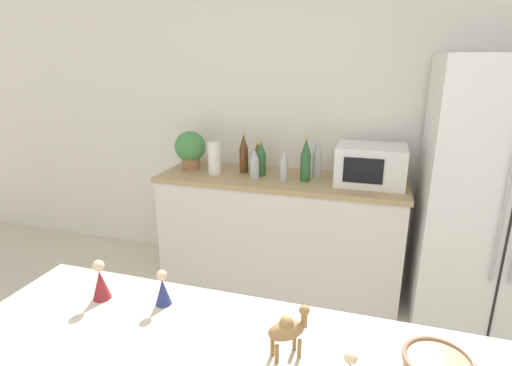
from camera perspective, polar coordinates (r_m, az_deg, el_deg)
The scene contains 17 objects.
wall_back at distance 3.25m, azimuth 10.12°, elevation 8.56°, with size 8.00×0.06×2.55m.
back_counter at distance 3.21m, azimuth 3.38°, elevation -6.75°, with size 1.88×0.63×0.89m.
refrigerator at distance 3.01m, azimuth 30.95°, elevation -1.81°, with size 0.88×0.75×1.78m.
potted_plant at distance 3.31m, azimuth -9.37°, elevation 4.89°, with size 0.25×0.25×0.31m.
paper_towel_roll at distance 3.14m, azimuth -5.95°, elevation 3.54°, with size 0.10×0.10×0.25m.
microwave at distance 2.97m, azimuth 16.02°, elevation 2.51°, with size 0.48×0.37×0.28m.
back_bottle_0 at distance 3.00m, azimuth -0.23°, elevation 2.79°, with size 0.07×0.07×0.24m.
back_bottle_1 at distance 3.07m, azimuth 0.68°, elevation 3.48°, with size 0.08×0.08×0.27m.
back_bottle_2 at distance 3.04m, azimuth 8.72°, elevation 3.49°, with size 0.07×0.07×0.31m.
back_bottle_3 at distance 2.94m, azimuth 4.00°, elevation 2.50°, with size 0.06×0.06×0.24m.
back_bottle_4 at distance 3.15m, azimuth -1.76°, elevation 4.21°, with size 0.07×0.07×0.32m.
back_bottle_5 at distance 3.17m, azimuth 0.20°, elevation 3.64°, with size 0.08×0.08×0.24m.
back_bottle_6 at distance 2.94m, azimuth 7.11°, elevation 3.22°, with size 0.08×0.08×0.32m.
fruit_bowl at distance 1.27m, azimuth 24.57°, elevation -22.51°, with size 0.19×0.19×0.05m.
camel_figurine at distance 1.18m, azimuth 4.60°, elevation -20.07°, with size 0.12×0.11×0.15m.
wise_man_figurine_crimson at distance 1.44m, azimuth -13.17°, elevation -14.61°, with size 0.06×0.06×0.13m.
wise_man_figurine_purple at distance 1.53m, azimuth -21.33°, elevation -13.05°, with size 0.06×0.06×0.15m.
Camera 1 is at (0.37, -0.46, 1.74)m, focal length 28.00 mm.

